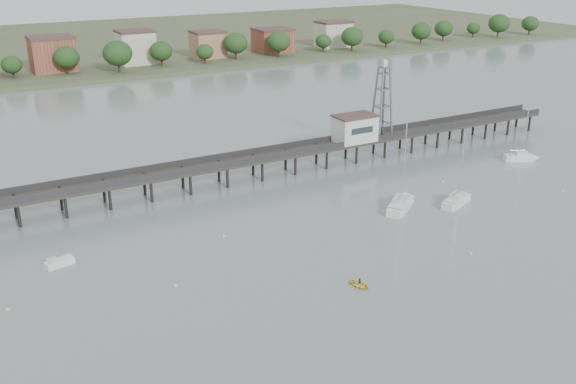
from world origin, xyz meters
name	(u,v)px	position (x,y,z in m)	size (l,w,h in m)	color
ground_plane	(481,350)	(0.00, 0.00, 0.00)	(500.00, 500.00, 0.00)	slate
pier	(240,162)	(0.00, 60.00, 3.79)	(150.00, 5.00, 5.50)	#2D2823
pier_building	(355,128)	(25.00, 60.00, 6.67)	(8.40, 5.40, 5.30)	silver
lattice_tower	(382,102)	(31.50, 60.00, 11.10)	(3.20, 3.20, 15.50)	slate
sailboat_d	(460,199)	(27.74, 32.67, 0.64)	(8.19, 5.08, 13.09)	white
sailboat_c	(403,202)	(18.65, 36.39, 0.63)	(9.19, 7.74, 15.38)	white
sailboat_e	(525,157)	(54.81, 43.03, 0.65)	(6.86, 4.57, 11.16)	white
white_tender	(59,263)	(-35.62, 42.04, 0.45)	(4.05, 2.45, 1.47)	white
yellow_dinghy	(359,286)	(-3.42, 17.61, 0.00)	(2.01, 0.58, 2.81)	yellow
dinghy_occupant	(359,286)	(-3.42, 17.61, 0.00)	(0.36, 0.99, 0.24)	black
mooring_buoys	(338,236)	(2.53, 31.50, 0.08)	(90.78, 24.49, 0.39)	beige
far_shore	(55,47)	(0.36, 239.58, 0.95)	(500.00, 170.00, 10.40)	#475133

